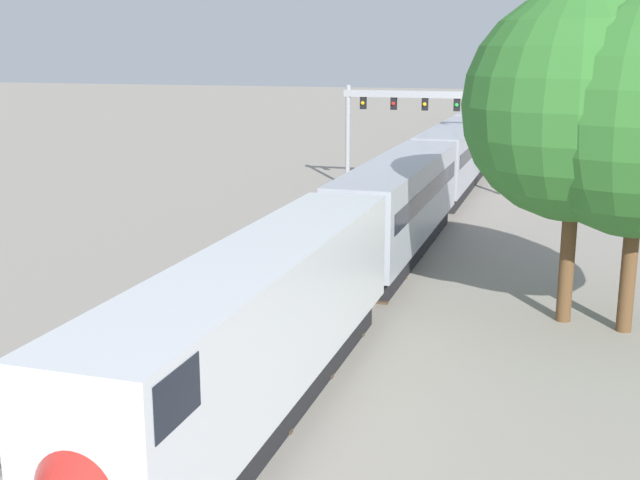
# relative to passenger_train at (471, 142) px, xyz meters

# --- Properties ---
(ground_plane) EXTENTS (400.00, 400.00, 0.00)m
(ground_plane) POSITION_rel_passenger_train_xyz_m (-2.00, -51.68, -2.61)
(ground_plane) COLOR gray
(track_main) EXTENTS (2.60, 200.00, 0.16)m
(track_main) POSITION_rel_passenger_train_xyz_m (0.00, 8.32, -2.54)
(track_main) COLOR slate
(track_main) RESTS_ON ground
(track_near) EXTENTS (2.60, 160.00, 0.16)m
(track_near) POSITION_rel_passenger_train_xyz_m (-5.50, -11.68, -2.54)
(track_near) COLOR slate
(track_near) RESTS_ON ground
(passenger_train) EXTENTS (3.04, 116.13, 4.80)m
(passenger_train) POSITION_rel_passenger_train_xyz_m (0.00, 0.00, 0.00)
(passenger_train) COLOR silver
(passenger_train) RESTS_ON ground
(signal_gantry) EXTENTS (12.10, 0.49, 7.62)m
(signal_gantry) POSITION_rel_passenger_train_xyz_m (-2.25, -10.09, 3.00)
(signal_gantry) COLOR #999BA0
(signal_gantry) RESTS_ON ground
(trackside_tree_left) EXTENTS (8.45, 8.45, 12.42)m
(trackside_tree_left) POSITION_rel_passenger_train_xyz_m (8.19, -37.68, 5.56)
(trackside_tree_left) COLOR brown
(trackside_tree_left) RESTS_ON ground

